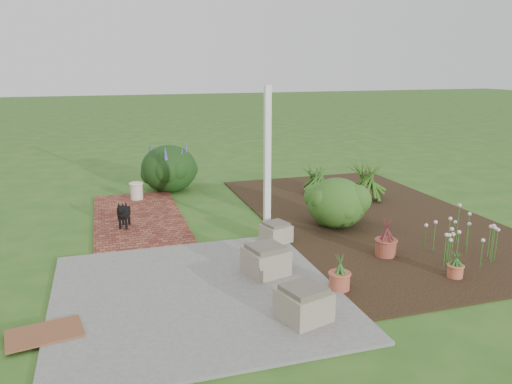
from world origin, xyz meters
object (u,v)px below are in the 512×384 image
object	(u,v)px
stone_trough_near	(304,305)
evergreen_shrub	(337,201)
black_dog	(123,213)
cream_ceramic_urn	(137,191)

from	to	relation	value
stone_trough_near	evergreen_shrub	bearing A→B (deg)	57.97
black_dog	cream_ceramic_urn	distance (m)	1.90
black_dog	cream_ceramic_urn	bearing A→B (deg)	93.57
stone_trough_near	black_dog	world-z (taller)	black_dog
stone_trough_near	evergreen_shrub	xyz separation A→B (m)	(1.84, 2.94, 0.27)
stone_trough_near	cream_ceramic_urn	distance (m)	5.93
black_dog	evergreen_shrub	world-z (taller)	evergreen_shrub
evergreen_shrub	stone_trough_near	bearing A→B (deg)	-122.03
cream_ceramic_urn	evergreen_shrub	bearing A→B (deg)	-40.94
stone_trough_near	evergreen_shrub	world-z (taller)	evergreen_shrub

